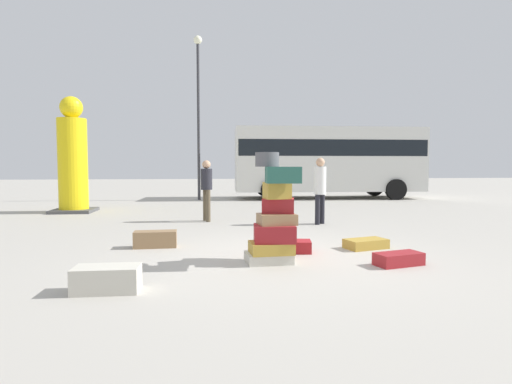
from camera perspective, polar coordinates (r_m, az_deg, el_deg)
ground_plane at (r=6.50m, az=3.18°, el=-9.34°), size 80.00×80.00×0.00m
suitcase_tower at (r=6.14m, az=2.61°, el=-3.72°), size 0.81×0.82×1.67m
suitcase_brown_behind_tower at (r=7.57m, az=-13.95°, el=-6.45°), size 0.76×0.34×0.29m
suitcase_cream_white_trunk at (r=5.13m, az=-20.22°, el=-11.40°), size 0.75×0.39×0.30m
suitcase_maroon_foreground_far at (r=6.42m, az=19.40°, el=-8.86°), size 0.77×0.50×0.18m
suitcase_tan_left_side at (r=7.52m, az=15.18°, el=-7.03°), size 0.81×0.58×0.17m
suitcase_maroon_upright_blue at (r=6.98m, az=5.02°, el=-7.61°), size 0.70×0.47×0.20m
person_bearded_onlooker at (r=10.28m, az=8.99°, el=0.97°), size 0.30×0.30×1.67m
person_tourist_with_camera at (r=10.77m, az=-6.96°, el=1.00°), size 0.30×0.33×1.61m
yellow_dummy_statue at (r=14.07m, az=-24.34°, el=3.94°), size 1.24×1.24×3.64m
parked_bus at (r=18.80m, az=9.97°, el=4.74°), size 8.43×2.98×3.15m
lamp_post at (r=17.95m, az=-8.11°, el=13.26°), size 0.36×0.36×6.97m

